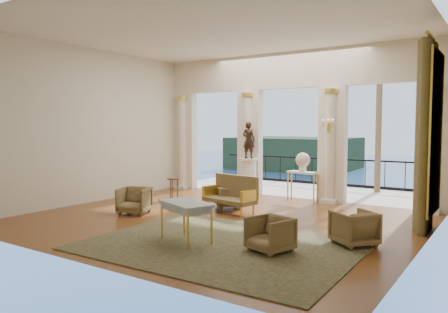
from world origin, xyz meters
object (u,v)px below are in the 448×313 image
Objects in this scene: pedestal at (248,178)px; armchair_b at (270,233)px; armchair_d at (229,196)px; console_table at (302,177)px; side_table at (173,181)px; game_table at (186,206)px; settee at (232,194)px; statue at (249,140)px; armchair_a at (134,199)px; armchair_c at (354,226)px.

armchair_b is at bearing -55.87° from pedestal.
armchair_b is at bearing 177.27° from armchair_d.
console_table is 1.53× the size of side_table.
armchair_d is (-2.91, 3.12, -0.02)m from armchair_b.
pedestal is at bearing 129.41° from game_table.
side_table is at bearing 154.21° from game_table.
armchair_b is 5.54m from console_table.
statue reaches higher than settee.
statue is at bearing 120.96° from settee.
settee is (1.96, 1.57, 0.10)m from armchair_a.
armchair_c is 1.09× the size of armchair_d.
pedestal is at bearing 180.00° from statue.
side_table is (-1.64, -1.76, -0.03)m from pedestal.
console_table is at bearing 125.18° from armchair_b.
console_table is (2.80, 4.17, 0.36)m from armchair_a.
armchair_b is 0.71× the size of console_table.
game_table is 1.05× the size of pedestal.
pedestal is at bearing 47.02° from side_table.
armchair_a is at bearing 174.77° from game_table.
armchair_a is 5.03m from console_table.
statue reaches higher than armchair_b.
armchair_b is 1.68m from armchair_c.
console_table is at bearing -107.72° from armchair_c.
pedestal is (1.00, 4.05, 0.21)m from armchair_a.
pedestal reaches higher than game_table.
settee is at bearing 150.84° from armchair_b.
side_table is (-3.44, -1.88, -0.18)m from console_table.
armchair_d is at bearing 103.07° from statue.
armchair_a reaches higher than armchair_c.
armchair_c is (5.59, 0.17, -0.01)m from armchair_a.
armchair_a is 4.17m from pedestal.
settee reaches higher than console_table.
pedestal reaches higher than settee.
pedestal is (-1.80, 5.43, -0.11)m from game_table.
game_table is (1.22, -3.40, 0.36)m from armchair_d.
armchair_b is 0.61× the size of statue.
armchair_b is at bearing -36.86° from settee.
settee is 2.97m from statue.
armchair_a is at bearing -103.85° from pedestal.
armchair_d is at bearing -6.83° from side_table.
settee is at bearing 174.60° from armchair_d.
settee is at bearing -68.75° from pedestal.
statue reaches higher than armchair_a.
pedestal is 1.23× the size of console_table.
game_table is 1.29× the size of console_table.
console_table is at bearing -179.01° from statue.
settee reaches higher than armchair_a.
statue is 1.16× the size of console_table.
armchair_c is 0.60× the size of pedestal.
armchair_d is 0.44× the size of settee.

